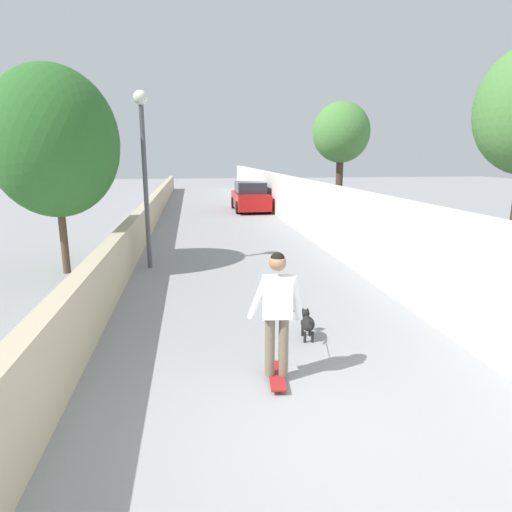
% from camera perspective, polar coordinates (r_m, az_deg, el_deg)
% --- Properties ---
extents(ground_plane, '(80.00, 80.00, 0.00)m').
position_cam_1_polar(ground_plane, '(18.00, -4.24, 3.75)').
color(ground_plane, gray).
extents(wall_left, '(48.00, 0.30, 1.17)m').
position_cam_1_polar(wall_left, '(15.99, -14.50, 4.31)').
color(wall_left, tan).
rests_on(wall_left, ground).
extents(fence_right, '(48.00, 0.30, 2.03)m').
position_cam_1_polar(fence_right, '(16.40, 6.76, 6.36)').
color(fence_right, silver).
rests_on(fence_right, ground).
extents(tree_right_near, '(2.21, 2.21, 4.94)m').
position_cam_1_polar(tree_right_near, '(17.72, 11.15, 15.54)').
color(tree_right_near, '#473523').
rests_on(tree_right_near, ground).
extents(tree_left_far, '(3.02, 3.02, 5.00)m').
position_cam_1_polar(tree_left_far, '(11.68, -25.06, 13.38)').
color(tree_left_far, brown).
rests_on(tree_left_far, ground).
extents(lamp_post, '(0.36, 0.36, 4.47)m').
position_cam_1_polar(lamp_post, '(11.54, -14.59, 13.36)').
color(lamp_post, '#4C4C51').
rests_on(lamp_post, ground).
extents(skateboard, '(0.82, 0.28, 0.08)m').
position_cam_1_polar(skateboard, '(5.95, 2.69, -15.45)').
color(skateboard, maroon).
rests_on(skateboard, ground).
extents(person_skateboarder, '(0.26, 0.72, 1.66)m').
position_cam_1_polar(person_skateboarder, '(5.55, 2.80, -6.45)').
color(person_skateboarder, '#726651').
rests_on(person_skateboarder, skateboard).
extents(dog, '(1.57, 0.89, 1.06)m').
position_cam_1_polar(dog, '(7.14, 6.75, -8.68)').
color(dog, black).
rests_on(dog, ground).
extents(car_near, '(3.94, 1.80, 1.54)m').
position_cam_1_polar(car_near, '(23.51, -0.76, 7.72)').
color(car_near, '#B71414').
rests_on(car_near, ground).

